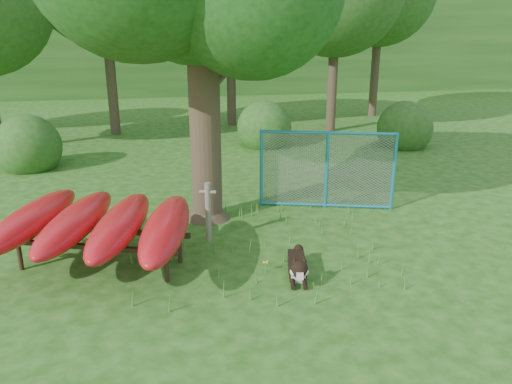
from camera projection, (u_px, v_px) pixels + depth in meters
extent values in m
plane|color=#1A4B0F|center=(258.00, 276.00, 7.89)|extent=(80.00, 80.00, 0.00)
cylinder|color=#392D1F|center=(204.00, 102.00, 9.56)|extent=(0.76, 0.76, 4.77)
cone|color=#392D1F|center=(208.00, 207.00, 10.23)|extent=(1.14, 1.14, 0.48)
cylinder|color=#392D1F|center=(231.00, 65.00, 9.60)|extent=(1.19, 0.94, 1.02)
cylinder|color=#392D1F|center=(175.00, 45.00, 9.18)|extent=(1.13, 0.41, 0.97)
cylinder|color=#6B6250|center=(208.00, 212.00, 9.02)|extent=(0.13, 0.13, 1.12)
cylinder|color=#6B6250|center=(208.00, 192.00, 8.90)|extent=(0.31, 0.14, 0.06)
cylinder|color=black|center=(20.00, 256.00, 8.02)|extent=(0.10, 0.10, 0.47)
cylinder|color=black|center=(167.00, 267.00, 7.65)|extent=(0.10, 0.10, 0.47)
cylinder|color=black|center=(43.00, 240.00, 8.65)|extent=(0.10, 0.10, 0.47)
cylinder|color=black|center=(180.00, 249.00, 8.27)|extent=(0.10, 0.10, 0.47)
cube|color=black|center=(90.00, 247.00, 7.76)|extent=(2.70, 1.06, 0.08)
cube|color=black|center=(109.00, 231.00, 8.38)|extent=(2.70, 1.06, 0.08)
ellipsoid|color=red|center=(33.00, 219.00, 8.16)|extent=(1.43, 2.92, 0.46)
ellipsoid|color=red|center=(76.00, 222.00, 8.04)|extent=(1.34, 2.92, 0.46)
ellipsoid|color=red|center=(120.00, 225.00, 7.93)|extent=(1.25, 2.92, 0.46)
ellipsoid|color=red|center=(166.00, 227.00, 7.81)|extent=(1.16, 2.92, 0.46)
cube|color=black|center=(297.00, 265.00, 7.98)|extent=(0.40, 0.75, 0.24)
cube|color=silver|center=(298.00, 275.00, 7.69)|extent=(0.25, 0.18, 0.22)
sphere|color=black|center=(299.00, 269.00, 7.46)|extent=(0.26, 0.26, 0.26)
cube|color=silver|center=(300.00, 275.00, 7.35)|extent=(0.13, 0.16, 0.09)
sphere|color=silver|center=(294.00, 272.00, 7.45)|extent=(0.12, 0.12, 0.12)
sphere|color=silver|center=(305.00, 272.00, 7.45)|extent=(0.12, 0.12, 0.12)
cone|color=black|center=(295.00, 259.00, 7.45)|extent=(0.13, 0.14, 0.13)
cone|color=black|center=(304.00, 259.00, 7.45)|extent=(0.09, 0.11, 0.13)
cylinder|color=black|center=(293.00, 283.00, 7.57)|extent=(0.13, 0.31, 0.07)
cylinder|color=black|center=(305.00, 283.00, 7.56)|extent=(0.13, 0.31, 0.07)
sphere|color=black|center=(299.00, 249.00, 8.31)|extent=(0.16, 0.16, 0.16)
torus|color=blue|center=(299.00, 270.00, 7.55)|extent=(0.26, 0.12, 0.26)
cylinder|color=teal|center=(261.00, 168.00, 10.80)|extent=(0.09, 0.09, 1.69)
cylinder|color=teal|center=(327.00, 170.00, 10.67)|extent=(0.09, 0.09, 1.69)
cylinder|color=teal|center=(394.00, 172.00, 10.53)|extent=(0.09, 0.09, 1.69)
cylinder|color=teal|center=(328.00, 133.00, 10.41)|extent=(2.71, 0.88, 0.07)
cylinder|color=teal|center=(325.00, 205.00, 10.91)|extent=(2.71, 0.88, 0.07)
plane|color=gray|center=(327.00, 170.00, 10.67)|extent=(2.69, 0.82, 2.81)
cylinder|color=#42852B|center=(266.00, 267.00, 7.99)|extent=(0.01, 0.01, 0.17)
sphere|color=yellow|center=(266.00, 262.00, 7.96)|extent=(0.03, 0.03, 0.03)
sphere|color=yellow|center=(267.00, 261.00, 7.98)|extent=(0.03, 0.03, 0.03)
sphere|color=yellow|center=(264.00, 262.00, 7.99)|extent=(0.03, 0.03, 0.03)
sphere|color=yellow|center=(267.00, 263.00, 7.94)|extent=(0.03, 0.03, 0.03)
sphere|color=yellow|center=(265.00, 262.00, 7.94)|extent=(0.03, 0.03, 0.03)
cylinder|color=#392D1F|center=(110.00, 61.00, 17.71)|extent=(0.36, 0.36, 5.25)
cylinder|color=#392D1F|center=(231.00, 76.00, 19.68)|extent=(0.36, 0.36, 3.85)
sphere|color=#22501A|center=(230.00, 17.00, 19.00)|extent=(4.00, 4.00, 4.00)
cylinder|color=#392D1F|center=(333.00, 67.00, 18.31)|extent=(0.36, 0.36, 4.76)
cylinder|color=#392D1F|center=(376.00, 59.00, 21.63)|extent=(0.36, 0.36, 4.90)
sphere|color=#22501A|center=(31.00, 168.00, 13.97)|extent=(1.80, 1.80, 1.80)
sphere|color=#22501A|center=(403.00, 147.00, 16.53)|extent=(1.80, 1.80, 1.80)
sphere|color=#22501A|center=(264.00, 146.00, 16.65)|extent=(1.80, 1.80, 1.80)
cube|color=#22501A|center=(176.00, 40.00, 33.06)|extent=(80.00, 12.00, 6.00)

